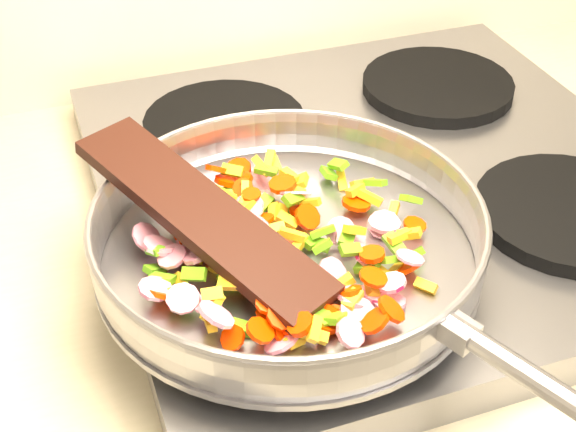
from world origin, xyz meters
name	(u,v)px	position (x,y,z in m)	size (l,w,h in m)	color
cooktop	(382,186)	(-0.70, 1.67, 0.92)	(0.60, 0.60, 0.04)	#939399
grate_fl	(309,275)	(-0.84, 1.52, 0.95)	(0.19, 0.19, 0.02)	black
grate_fr	(570,212)	(-0.56, 1.52, 0.95)	(0.19, 0.19, 0.02)	black
grate_bl	(225,124)	(-0.84, 1.81, 0.95)	(0.19, 0.19, 0.02)	black
grate_br	(438,86)	(-0.56, 1.81, 0.95)	(0.19, 0.19, 0.02)	black
saute_pan	(290,234)	(-0.85, 1.54, 0.99)	(0.39, 0.53, 0.06)	#9E9EA5
vegetable_heap	(277,248)	(-0.87, 1.54, 0.98)	(0.28, 0.28, 0.05)	gold
wooden_spatula	(202,215)	(-0.92, 1.57, 1.01)	(0.28, 0.06, 0.01)	black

